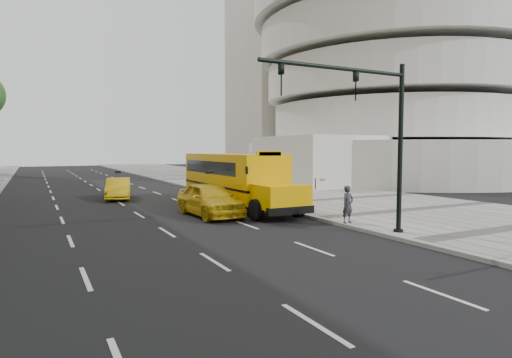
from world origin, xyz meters
name	(u,v)px	position (x,y,z in m)	size (l,w,h in m)	color
ground	(159,214)	(0.00, 0.00, 0.00)	(140.00, 140.00, 0.00)	black
sidewalk_museum	(345,199)	(12.00, 0.00, 0.07)	(12.00, 140.00, 0.15)	#9A9791
curb_museum	(262,205)	(6.00, 0.00, 0.07)	(0.30, 140.00, 0.15)	gray
guggenheim	(362,62)	(29.37, 18.51, 13.58)	(33.20, 42.20, 35.00)	silver
school_bus	(234,176)	(4.50, 0.65, 1.76)	(2.96, 11.56, 3.19)	#EBA700
taxi_near	(210,199)	(2.00, -1.97, 0.83)	(1.96, 4.87, 1.66)	gold
taxi_far	(118,189)	(-0.72, 7.42, 0.69)	(1.46, 4.19, 1.38)	gold
pedestrian	(348,204)	(6.15, -7.32, 0.94)	(0.58, 0.38, 1.59)	#302E36
traffic_signal	(372,126)	(5.19, -9.73, 4.09)	(6.18, 0.36, 6.40)	black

